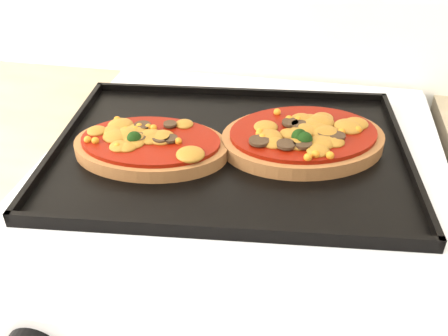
# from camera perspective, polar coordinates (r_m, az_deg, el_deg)

# --- Properties ---
(baking_tray) EXTENTS (0.55, 0.43, 0.02)m
(baking_tray) POSITION_cam_1_polar(r_m,az_deg,el_deg) (0.74, 0.73, 2.26)
(baking_tray) COLOR black
(baking_tray) RESTS_ON stove
(pizza_left) EXTENTS (0.23, 0.16, 0.03)m
(pizza_left) POSITION_cam_1_polar(r_m,az_deg,el_deg) (0.73, -8.37, 2.72)
(pizza_left) COLOR #A06537
(pizza_left) RESTS_ON baking_tray
(pizza_right) EXTENTS (0.29, 0.25, 0.04)m
(pizza_right) POSITION_cam_1_polar(r_m,az_deg,el_deg) (0.74, 9.03, 3.57)
(pizza_right) COLOR #A06537
(pizza_right) RESTS_ON baking_tray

